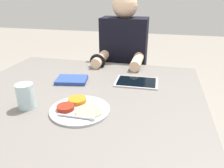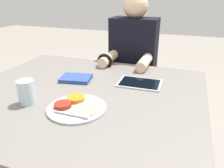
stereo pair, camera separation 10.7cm
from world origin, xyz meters
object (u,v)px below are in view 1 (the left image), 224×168
object	(u,v)px
thali_tray	(79,109)
drinking_glass	(26,96)
tablet_device	(136,82)
red_notebook	(72,80)
person_diner	(123,76)

from	to	relation	value
thali_tray	drinking_glass	distance (m)	0.24
thali_tray	tablet_device	xyz separation A→B (m)	(0.20, 0.37, -0.00)
tablet_device	drinking_glass	bearing A→B (deg)	-137.90
red_notebook	person_diner	world-z (taller)	person_diner
red_notebook	drinking_glass	distance (m)	0.34
person_diner	drinking_glass	xyz separation A→B (m)	(-0.27, -0.90, 0.22)
red_notebook	person_diner	distance (m)	0.63
thali_tray	red_notebook	world-z (taller)	thali_tray
tablet_device	red_notebook	bearing A→B (deg)	-169.82
drinking_glass	thali_tray	bearing A→B (deg)	6.65
red_notebook	tablet_device	size ratio (longest dim) A/B	0.79
red_notebook	tablet_device	distance (m)	0.37
red_notebook	drinking_glass	bearing A→B (deg)	-102.52
thali_tray	tablet_device	distance (m)	0.42
thali_tray	red_notebook	distance (m)	0.34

